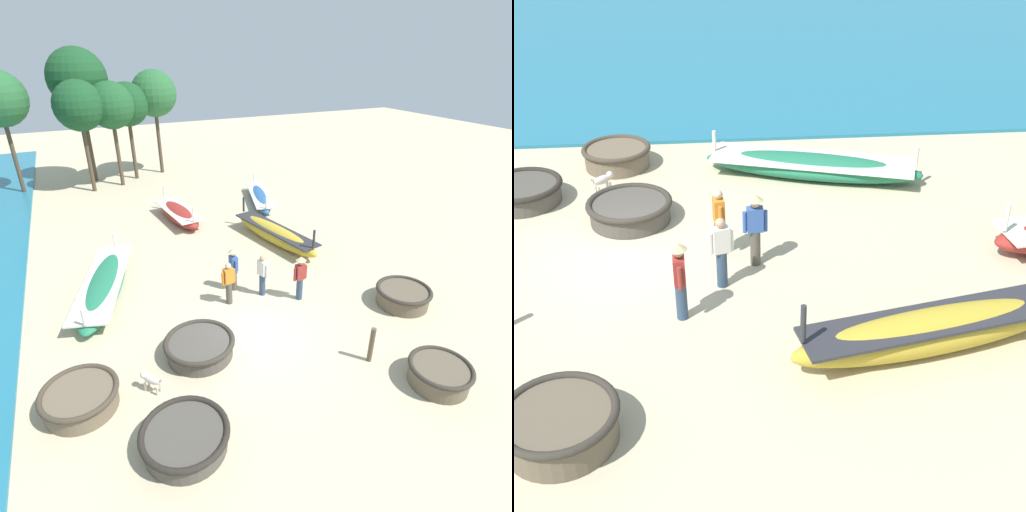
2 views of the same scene
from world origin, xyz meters
TOP-DOWN VIEW (x-y plane):
  - ground_plane at (0.00, 0.00)m, footprint 80.00×80.00m
  - sea at (-20.51, 4.00)m, footprint 28.00×52.00m
  - coracle_nearest at (-3.00, -2.81)m, footprint 2.00×2.00m
  - coracle_tilted at (5.35, -0.56)m, footprint 1.86×1.86m
  - coracle_center at (-5.00, -0.67)m, footprint 1.88×1.88m
  - coracle_weathered at (-1.77, -0.07)m, footprint 2.04×2.04m
  - long_boat_white_hull at (-3.85, 4.61)m, footprint 2.94×5.99m
  - long_boat_green_hull at (3.66, 5.69)m, footprint 2.00×5.39m
  - fisherman_standing_left at (0.45, 2.77)m, footprint 0.36×0.53m
  - fisherman_hauling at (2.29, 1.23)m, footprint 0.53×0.36m
  - fisherman_with_hat at (1.24, 2.03)m, footprint 0.31×0.51m
  - fisherman_by_coracle at (-0.03, 2.02)m, footprint 0.53×0.27m
  - dog at (-3.33, -0.85)m, footprint 0.50×0.55m

SIDE VIEW (x-z plane):
  - ground_plane at x=0.00m, z-range 0.00..0.00m
  - sea at x=-20.51m, z-range 0.00..0.10m
  - coracle_weathered at x=-1.77m, z-range 0.03..0.58m
  - coracle_nearest at x=-3.00m, z-range 0.03..0.58m
  - long_boat_white_hull at x=-3.85m, z-range -0.23..0.86m
  - coracle_center at x=-5.00m, z-range 0.03..0.63m
  - coracle_tilted at x=5.35m, z-range 0.03..0.67m
  - dog at x=-3.33m, z-range 0.10..0.64m
  - long_boat_green_hull at x=3.66m, z-range -0.31..1.15m
  - fisherman_with_hat at x=1.24m, z-range 0.05..1.62m
  - fisherman_by_coracle at x=-0.03m, z-range 0.05..1.62m
  - fisherman_standing_left at x=0.45m, z-range 0.12..1.79m
  - fisherman_hauling at x=2.29m, z-range 0.12..1.79m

